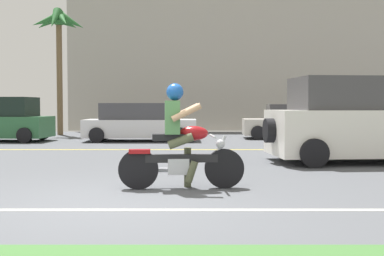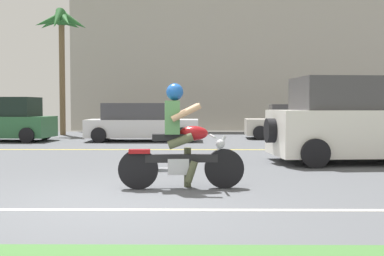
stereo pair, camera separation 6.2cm
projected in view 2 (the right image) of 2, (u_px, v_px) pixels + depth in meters
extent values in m
cube|color=#4C4F54|center=(144.00, 173.00, 9.59)|extent=(56.00, 30.00, 0.04)
cube|color=silver|center=(115.00, 210.00, 6.11)|extent=(50.40, 0.12, 0.01)
cube|color=yellow|center=(162.00, 150.00, 14.49)|extent=(50.40, 0.12, 0.01)
cylinder|color=black|center=(224.00, 168.00, 7.73)|extent=(0.65, 0.15, 0.64)
cylinder|color=black|center=(138.00, 169.00, 7.63)|extent=(0.65, 0.15, 0.64)
cylinder|color=#B7BAC1|center=(218.00, 152.00, 7.71)|extent=(0.29, 0.08, 0.56)
cube|color=black|center=(182.00, 158.00, 7.67)|extent=(1.18, 0.20, 0.13)
cube|color=#B7BAC1|center=(178.00, 166.00, 7.67)|extent=(0.36, 0.24, 0.26)
ellipsoid|color=maroon|center=(193.00, 133.00, 7.67)|extent=(0.47, 0.26, 0.24)
cube|color=black|center=(168.00, 137.00, 7.64)|extent=(0.53, 0.27, 0.11)
cube|color=maroon|center=(140.00, 151.00, 7.62)|extent=(0.36, 0.20, 0.06)
cylinder|color=#B7BAC1|center=(213.00, 136.00, 7.69)|extent=(0.09, 0.67, 0.04)
sphere|color=#B7BAC1|center=(220.00, 144.00, 7.70)|extent=(0.15, 0.15, 0.15)
cylinder|color=#B7BAC1|center=(163.00, 170.00, 7.79)|extent=(0.54, 0.12, 0.08)
cube|color=#4C7F4C|center=(172.00, 117.00, 7.63)|extent=(0.26, 0.36, 0.54)
sphere|color=#194C9E|center=(175.00, 92.00, 7.61)|extent=(0.28, 0.28, 0.28)
cylinder|color=#51563D|center=(180.00, 141.00, 7.55)|extent=(0.44, 0.17, 0.27)
cylinder|color=#51563D|center=(180.00, 140.00, 7.76)|extent=(0.44, 0.17, 0.27)
cylinder|color=#51563D|center=(188.00, 167.00, 7.84)|extent=(0.13, 0.13, 0.66)
cylinder|color=#51563D|center=(191.00, 172.00, 7.56)|extent=(0.23, 0.13, 0.36)
cylinder|color=tan|center=(186.00, 112.00, 7.43)|extent=(0.49, 0.13, 0.30)
cylinder|color=tan|center=(185.00, 112.00, 7.86)|extent=(0.49, 0.13, 0.30)
cube|color=white|center=(370.00, 132.00, 11.31)|extent=(4.78, 2.31, 1.07)
cube|color=#444346|center=(367.00, 94.00, 11.26)|extent=(3.46, 1.93, 0.77)
cylinder|color=black|center=(315.00, 153.00, 10.25)|extent=(0.66, 0.27, 0.64)
cylinder|color=black|center=(290.00, 146.00, 12.18)|extent=(0.66, 0.27, 0.64)
cylinder|color=black|center=(270.00, 131.00, 11.14)|extent=(0.24, 0.59, 0.58)
cube|color=#2D663D|center=(2.00, 127.00, 18.08)|extent=(3.90, 1.96, 0.79)
cube|color=black|center=(7.00, 107.00, 18.02)|extent=(2.29, 1.61, 0.73)
cylinder|color=black|center=(45.00, 133.00, 18.83)|extent=(0.57, 0.22, 0.56)
cylinder|color=black|center=(27.00, 135.00, 17.14)|extent=(0.57, 0.22, 0.56)
cube|color=silver|center=(143.00, 128.00, 18.12)|extent=(4.24, 1.79, 0.67)
cube|color=#414147|center=(136.00, 111.00, 18.09)|extent=(2.46, 1.53, 0.62)
cylinder|color=black|center=(99.00, 135.00, 17.26)|extent=(0.56, 0.18, 0.56)
cylinder|color=black|center=(182.00, 135.00, 17.26)|extent=(0.56, 0.18, 0.56)
cylinder|color=black|center=(107.00, 132.00, 19.01)|extent=(0.56, 0.18, 0.56)
cylinder|color=black|center=(183.00, 132.00, 19.01)|extent=(0.56, 0.18, 0.56)
cube|color=beige|center=(291.00, 127.00, 19.43)|extent=(3.81, 1.83, 0.65)
cube|color=#3B3A3D|center=(297.00, 112.00, 19.39)|extent=(2.23, 1.53, 0.60)
cylinder|color=black|center=(320.00, 131.00, 20.20)|extent=(0.57, 0.20, 0.56)
cylinder|color=black|center=(256.00, 131.00, 20.34)|extent=(0.57, 0.20, 0.56)
cylinder|color=black|center=(329.00, 133.00, 18.54)|extent=(0.57, 0.20, 0.56)
cylinder|color=black|center=(260.00, 133.00, 18.68)|extent=(0.57, 0.20, 0.56)
cylinder|color=brown|center=(62.00, 77.00, 21.83)|extent=(0.26, 0.26, 5.35)
sphere|color=#28662D|center=(61.00, 18.00, 21.71)|extent=(0.68, 0.68, 0.68)
cone|color=#28662D|center=(74.00, 22.00, 21.73)|extent=(1.34, 0.51, 0.99)
cone|color=#28662D|center=(70.00, 23.00, 22.21)|extent=(1.02, 1.38, 0.70)
cone|color=#28662D|center=(61.00, 24.00, 22.26)|extent=(0.78, 1.30, 1.20)
cone|color=#28662D|center=(51.00, 22.00, 21.91)|extent=(1.41, 0.88, 0.91)
cone|color=#28662D|center=(49.00, 21.00, 21.57)|extent=(1.41, 0.79, 0.87)
cone|color=#28662D|center=(57.00, 19.00, 21.15)|extent=(0.51, 1.26, 1.18)
cone|color=#28662D|center=(65.00, 20.00, 21.23)|extent=(1.09, 1.36, 0.97)
cube|color=#A8A399|center=(243.00, 59.00, 27.35)|extent=(18.99, 4.00, 8.15)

